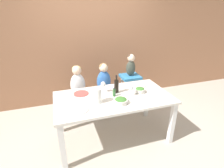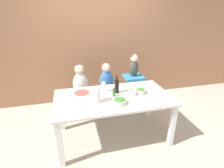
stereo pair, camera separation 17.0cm
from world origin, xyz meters
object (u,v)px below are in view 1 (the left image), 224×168
at_px(person_child_center, 104,78).
at_px(dinner_plate_front_left, 79,110).
at_px(wine_glass_far, 103,85).
at_px(dinner_plate_back_left, 81,94).
at_px(salad_bowl_small, 140,90).
at_px(chair_far_center, 104,95).
at_px(chair_far_left, 79,99).
at_px(chair_right_highchair, 130,83).
at_px(paper_towel_roll, 97,96).
at_px(person_child_left, 78,81).
at_px(wine_bottle, 116,86).
at_px(wine_glass_near, 131,88).
at_px(salad_bowl_large, 121,101).
at_px(person_baby_right, 131,64).
at_px(dinner_plate_back_right, 139,85).

relative_size(person_child_center, dinner_plate_front_left, 2.50).
bearing_deg(wine_glass_far, dinner_plate_back_left, 172.19).
bearing_deg(salad_bowl_small, person_child_center, 117.77).
bearing_deg(wine_glass_far, chair_far_center, 73.80).
bearing_deg(salad_bowl_small, chair_far_left, 140.04).
bearing_deg(chair_right_highchair, paper_towel_roll, -135.68).
bearing_deg(chair_far_center, paper_towel_roll, -110.98).
distance_m(person_child_left, person_child_center, 0.49).
bearing_deg(wine_bottle, wine_glass_far, 158.54).
xyz_separation_m(chair_far_left, wine_glass_near, (0.70, -0.80, 0.48)).
xyz_separation_m(salad_bowl_large, dinner_plate_back_left, (-0.49, 0.47, -0.03)).
bearing_deg(salad_bowl_large, person_child_left, 115.80).
distance_m(chair_far_left, person_baby_right, 1.20).
bearing_deg(person_child_center, dinner_plate_back_right, -45.28).
bearing_deg(wine_bottle, person_child_left, 129.75).
bearing_deg(chair_far_left, paper_towel_roll, -79.15).
bearing_deg(dinner_plate_back_left, salad_bowl_large, -43.79).
bearing_deg(wine_bottle, salad_bowl_small, -16.96).
xyz_separation_m(paper_towel_roll, dinner_plate_back_right, (0.83, 0.36, -0.11)).
relative_size(chair_far_left, dinner_plate_back_right, 2.05).
distance_m(chair_far_left, person_child_left, 0.36).
distance_m(wine_bottle, wine_glass_near, 0.24).
bearing_deg(person_child_left, salad_bowl_small, -40.00).
height_order(person_baby_right, dinner_plate_back_left, person_baby_right).
bearing_deg(dinner_plate_front_left, dinner_plate_back_right, 23.81).
height_order(wine_bottle, dinner_plate_front_left, wine_bottle).
distance_m(chair_far_left, wine_bottle, 0.95).
relative_size(paper_towel_roll, dinner_plate_front_left, 0.96).
relative_size(wine_bottle, paper_towel_roll, 1.31).
bearing_deg(person_child_left, chair_far_left, -90.00).
distance_m(chair_far_left, wine_glass_near, 1.17).
height_order(salad_bowl_small, dinner_plate_front_left, salad_bowl_small).
bearing_deg(chair_far_left, dinner_plate_back_left, -91.77).
xyz_separation_m(chair_far_center, salad_bowl_large, (-0.02, -0.98, 0.39)).
bearing_deg(dinner_plate_back_right, dinner_plate_back_left, -179.52).
relative_size(person_child_left, wine_glass_near, 3.20).
distance_m(wine_glass_far, salad_bowl_large, 0.45).
xyz_separation_m(chair_far_left, wine_bottle, (0.53, -0.63, 0.46)).
distance_m(chair_right_highchair, salad_bowl_small, 0.78).
xyz_separation_m(person_baby_right, salad_bowl_large, (-0.57, -0.98, -0.21)).
distance_m(chair_far_center, chair_right_highchair, 0.58).
xyz_separation_m(person_child_left, wine_bottle, (0.53, -0.63, 0.10)).
bearing_deg(chair_far_center, chair_far_left, 180.00).
height_order(chair_far_center, person_baby_right, person_baby_right).
bearing_deg(chair_right_highchair, dinner_plate_back_left, -154.39).
bearing_deg(dinner_plate_back_right, person_baby_right, 83.80).
height_order(wine_glass_near, dinner_plate_front_left, wine_glass_near).
relative_size(person_child_center, dinner_plate_back_right, 2.50).
height_order(person_child_left, wine_bottle, person_child_left).
xyz_separation_m(chair_right_highchair, wine_glass_near, (-0.34, -0.80, 0.29)).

